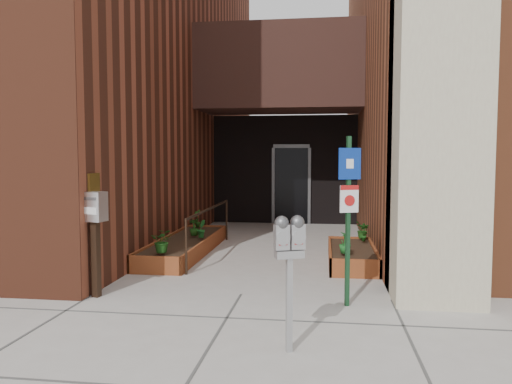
% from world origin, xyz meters
% --- Properties ---
extents(ground, '(80.00, 80.00, 0.00)m').
position_xyz_m(ground, '(0.00, 0.00, 0.00)').
color(ground, '#9E9991').
rests_on(ground, ground).
extents(architecture, '(20.00, 14.60, 10.00)m').
position_xyz_m(architecture, '(-0.18, 6.89, 4.98)').
color(architecture, brown).
rests_on(architecture, ground).
extents(planter_left, '(0.90, 3.60, 0.30)m').
position_xyz_m(planter_left, '(-1.55, 2.70, 0.13)').
color(planter_left, brown).
rests_on(planter_left, ground).
extents(planter_right, '(0.80, 2.20, 0.30)m').
position_xyz_m(planter_right, '(1.60, 2.20, 0.13)').
color(planter_right, brown).
rests_on(planter_right, ground).
extents(handrail, '(0.04, 3.34, 0.90)m').
position_xyz_m(handrail, '(-1.05, 2.65, 0.75)').
color(handrail, black).
rests_on(handrail, ground).
extents(parking_meter, '(0.31, 0.21, 1.32)m').
position_xyz_m(parking_meter, '(0.79, -1.90, 1.02)').
color(parking_meter, '#A3A4A6').
rests_on(parking_meter, ground).
extents(sign_post, '(0.28, 0.13, 2.13)m').
position_xyz_m(sign_post, '(1.41, -0.33, 1.31)').
color(sign_post, '#153B1F').
rests_on(sign_post, ground).
extents(payment_dropbox, '(0.32, 0.26, 1.41)m').
position_xyz_m(payment_dropbox, '(-1.90, -0.37, 1.02)').
color(payment_dropbox, black).
rests_on(payment_dropbox, ground).
extents(shrub_left_a, '(0.41, 0.41, 0.39)m').
position_xyz_m(shrub_left_a, '(-1.51, 1.22, 0.49)').
color(shrub_left_a, '#1B4E16').
rests_on(shrub_left_a, planter_left).
extents(shrub_left_b, '(0.21, 0.21, 0.34)m').
position_xyz_m(shrub_left_b, '(-1.25, 2.78, 0.47)').
color(shrub_left_b, '#1B6122').
rests_on(shrub_left_b, planter_left).
extents(shrub_left_c, '(0.23, 0.23, 0.33)m').
position_xyz_m(shrub_left_c, '(-1.45, 3.00, 0.46)').
color(shrub_left_c, '#1E4F16').
rests_on(shrub_left_c, planter_left).
extents(shrub_left_d, '(0.29, 0.29, 0.39)m').
position_xyz_m(shrub_left_d, '(-1.68, 4.14, 0.50)').
color(shrub_left_d, '#1C4F16').
rests_on(shrub_left_d, planter_left).
extents(shrub_right_a, '(0.23, 0.23, 0.35)m').
position_xyz_m(shrub_right_a, '(1.45, 1.57, 0.47)').
color(shrub_right_a, '#1B6022').
rests_on(shrub_right_a, planter_right).
extents(shrub_right_b, '(0.20, 0.20, 0.35)m').
position_xyz_m(shrub_right_b, '(1.85, 2.79, 0.47)').
color(shrub_right_b, '#1A5117').
rests_on(shrub_right_b, planter_right).
extents(shrub_right_c, '(0.31, 0.31, 0.33)m').
position_xyz_m(shrub_right_c, '(1.85, 3.10, 0.46)').
color(shrub_right_c, '#1E4E16').
rests_on(shrub_right_c, planter_right).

